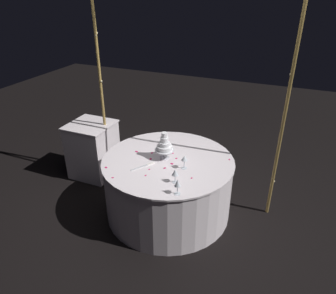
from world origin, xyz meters
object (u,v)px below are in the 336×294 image
Objects in this scene: main_table at (168,186)px; wine_glass_0 at (175,173)px; cake_knife at (144,166)px; tiered_cake at (165,146)px; side_table at (93,149)px; wine_glass_2 at (177,184)px; decorative_arch at (184,75)px; wine_glass_1 at (184,159)px.

main_table is 0.66m from wine_glass_0.
cake_knife is (-0.18, -0.23, 0.37)m from main_table.
tiered_cake is 0.51m from wine_glass_0.
tiered_cake is at bearing -15.80° from side_table.
main_table is at bearing -16.16° from side_table.
wine_glass_2 is at bearing -32.67° from cake_knife.
decorative_arch is 3.07× the size of side_table.
decorative_arch is 1.30m from wine_glass_2.
tiered_cake is 1.22× the size of cake_knife.
main_table is at bearing 156.39° from wine_glass_1.
side_table is at bearing 162.68° from wine_glass_1.
cake_knife is (-0.42, 0.16, -0.11)m from wine_glass_0.
wine_glass_0 is at bearing -20.52° from cake_knife.
tiered_cake reaches higher than main_table.
main_table is (0.00, -0.45, -1.21)m from decorative_arch.
side_table is at bearing 164.20° from tiered_cake.
wine_glass_0 reaches higher than cake_knife.
main_table is 4.72× the size of tiered_cake.
side_table is 5.20× the size of wine_glass_0.
tiered_cake is at bearing -96.72° from decorative_arch.
wine_glass_1 is (0.23, -0.56, -0.73)m from decorative_arch.
decorative_arch reaches higher than cake_knife.
tiered_cake is (-0.05, -0.43, -0.69)m from decorative_arch.
side_table is 4.94× the size of wine_glass_2.
side_table is at bearing 151.71° from cake_knife.
decorative_arch is at bearing 3.12° from side_table.
cake_knife is (-0.13, -0.25, -0.15)m from tiered_cake.
wine_glass_0 is (0.24, -0.84, -0.74)m from decorative_arch.
main_table is 9.95× the size of wine_glass_0.
wine_glass_0 is 0.47m from cake_knife.
decorative_arch is 1.15m from wine_glass_0.
tiered_cake is at bearing 156.19° from wine_glass_1.
wine_glass_2 is at bearing -56.63° from tiered_cake.
wine_glass_2 is at bearing -29.70° from side_table.
wine_glass_1 is at bearing -67.29° from decorative_arch.
wine_glass_2 is at bearing -71.79° from decorative_arch.
wine_glass_0 is 0.19m from wine_glass_2.
side_table is 2.47× the size of tiered_cake.
main_table is 0.47m from cake_knife.
wine_glass_2 is at bearing -59.28° from main_table.
tiered_cake is 0.70m from wine_glass_2.
side_table is (-1.32, 0.38, 0.03)m from main_table.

